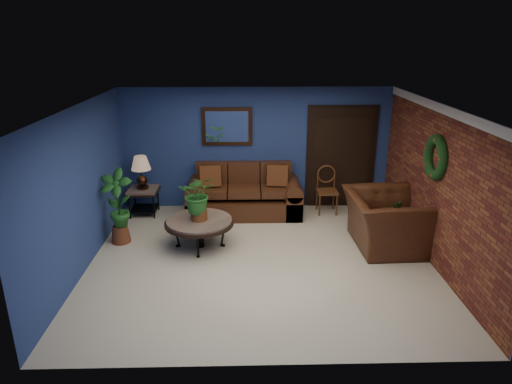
{
  "coord_description": "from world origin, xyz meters",
  "views": [
    {
      "loc": [
        -0.25,
        -6.66,
        3.52
      ],
      "look_at": [
        -0.06,
        0.55,
        0.98
      ],
      "focal_mm": 32.0,
      "sensor_mm": 36.0,
      "label": 1
    }
  ],
  "objects_px": {
    "table_lamp": "(141,169)",
    "side_chair": "(327,186)",
    "sofa": "(244,197)",
    "coffee_table": "(199,223)",
    "end_table": "(143,195)",
    "armchair": "(385,221)"
  },
  "relations": [
    {
      "from": "end_table",
      "to": "coffee_table",
      "type": "bearing_deg",
      "value": -50.39
    },
    {
      "from": "table_lamp",
      "to": "armchair",
      "type": "bearing_deg",
      "value": -19.39
    },
    {
      "from": "side_chair",
      "to": "armchair",
      "type": "distance_m",
      "value": 1.79
    },
    {
      "from": "end_table",
      "to": "table_lamp",
      "type": "bearing_deg",
      "value": 135.0
    },
    {
      "from": "side_chair",
      "to": "coffee_table",
      "type": "bearing_deg",
      "value": -147.42
    },
    {
      "from": "table_lamp",
      "to": "sofa",
      "type": "bearing_deg",
      "value": 1.02
    },
    {
      "from": "coffee_table",
      "to": "end_table",
      "type": "distance_m",
      "value": 1.99
    },
    {
      "from": "end_table",
      "to": "armchair",
      "type": "bearing_deg",
      "value": -19.39
    },
    {
      "from": "end_table",
      "to": "side_chair",
      "type": "relative_size",
      "value": 0.63
    },
    {
      "from": "sofa",
      "to": "coffee_table",
      "type": "relative_size",
      "value": 1.94
    },
    {
      "from": "end_table",
      "to": "table_lamp",
      "type": "xyz_separation_m",
      "value": [
        -0.0,
        0.0,
        0.55
      ]
    },
    {
      "from": "side_chair",
      "to": "armchair",
      "type": "bearing_deg",
      "value": -66.7
    },
    {
      "from": "side_chair",
      "to": "table_lamp",
      "type": "bearing_deg",
      "value": -179.45
    },
    {
      "from": "side_chair",
      "to": "end_table",
      "type": "bearing_deg",
      "value": -179.45
    },
    {
      "from": "armchair",
      "to": "end_table",
      "type": "bearing_deg",
      "value": 68.71
    },
    {
      "from": "sofa",
      "to": "end_table",
      "type": "relative_size",
      "value": 3.78
    },
    {
      "from": "sofa",
      "to": "side_chair",
      "type": "xyz_separation_m",
      "value": [
        1.69,
        0.03,
        0.21
      ]
    },
    {
      "from": "table_lamp",
      "to": "armchair",
      "type": "distance_m",
      "value": 4.74
    },
    {
      "from": "table_lamp",
      "to": "side_chair",
      "type": "relative_size",
      "value": 0.67
    },
    {
      "from": "coffee_table",
      "to": "end_table",
      "type": "height_order",
      "value": "end_table"
    },
    {
      "from": "coffee_table",
      "to": "end_table",
      "type": "xyz_separation_m",
      "value": [
        -1.27,
        1.53,
        -0.03
      ]
    },
    {
      "from": "coffee_table",
      "to": "table_lamp",
      "type": "height_order",
      "value": "table_lamp"
    }
  ]
}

